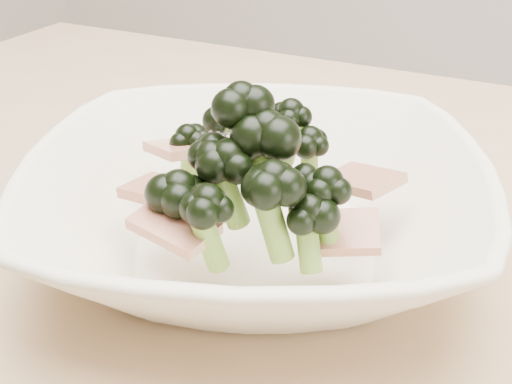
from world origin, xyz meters
TOP-DOWN VIEW (x-y plane):
  - dining_table at (0.00, 0.00)m, footprint 1.20×0.80m
  - broccoli_dish at (-0.03, -0.06)m, footprint 0.41×0.41m

SIDE VIEW (x-z plane):
  - dining_table at x=0.00m, z-range 0.28..1.03m
  - broccoli_dish at x=-0.03m, z-range 0.72..0.86m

